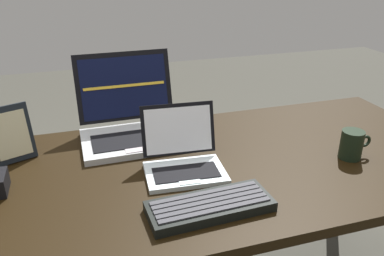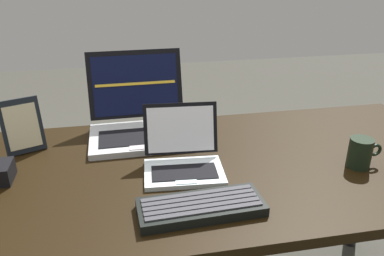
% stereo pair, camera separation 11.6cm
% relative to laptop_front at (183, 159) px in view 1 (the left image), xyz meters
% --- Properties ---
extents(desk, '(1.76, 0.78, 0.73)m').
position_rel_laptop_front_xyz_m(desk, '(0.10, 0.01, -0.12)').
color(desk, black).
rests_on(desk, ground).
extents(laptop_front, '(0.25, 0.23, 0.19)m').
position_rel_laptop_front_xyz_m(laptop_front, '(0.00, 0.00, 0.00)').
color(laptop_front, silver).
rests_on(laptop_front, desk).
extents(laptop_rear, '(0.37, 0.33, 0.29)m').
position_rel_laptop_front_xyz_m(laptop_rear, '(-0.11, 0.29, 0.02)').
color(laptop_rear, '#B0B3B4').
rests_on(laptop_rear, desk).
extents(external_keyboard, '(0.34, 0.14, 0.03)m').
position_rel_laptop_front_xyz_m(external_keyboard, '(0.01, -0.22, -0.02)').
color(external_keyboard, black).
rests_on(external_keyboard, desk).
extents(photo_frame, '(0.14, 0.09, 0.19)m').
position_rel_laptop_front_xyz_m(photo_frame, '(-0.50, 0.22, 0.05)').
color(photo_frame, black).
rests_on(photo_frame, desk).
extents(coffee_mug, '(0.11, 0.07, 0.10)m').
position_rel_laptop_front_xyz_m(coffee_mug, '(0.55, -0.09, 0.01)').
color(coffee_mug, black).
rests_on(coffee_mug, desk).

